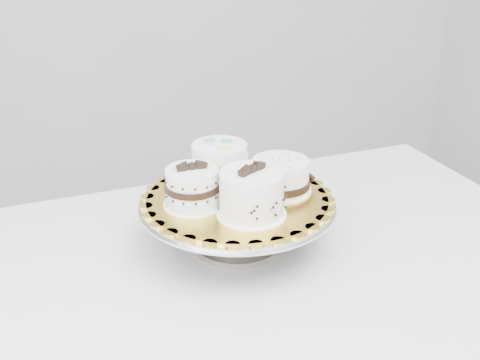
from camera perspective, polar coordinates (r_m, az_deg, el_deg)
name	(u,v)px	position (r m, az deg, el deg)	size (l,w,h in m)	color
table	(267,293)	(1.18, 2.53, -10.64)	(1.21, 0.83, 0.75)	white
cake_stand	(237,215)	(1.13, -0.26, -3.31)	(0.37, 0.37, 0.10)	gray
cake_board	(237,199)	(1.11, -0.26, -1.78)	(0.34, 0.34, 0.00)	gold
cake_swirl	(252,195)	(1.04, 1.11, -1.39)	(0.15, 0.15, 0.10)	white
cake_banded	(192,188)	(1.08, -4.53, -0.80)	(0.11, 0.11, 0.09)	white
cake_dots	(220,163)	(1.16, -1.95, 1.62)	(0.14, 0.14, 0.08)	white
cake_ribbon	(281,176)	(1.13, 3.88, 0.34)	(0.13, 0.13, 0.07)	white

